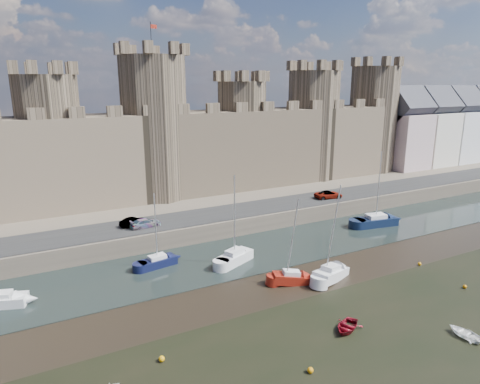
# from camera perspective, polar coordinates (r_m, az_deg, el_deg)

# --- Properties ---
(ground) EXTENTS (160.00, 160.00, 0.00)m
(ground) POSITION_cam_1_polar(r_m,az_deg,el_deg) (35.48, 11.79, -23.41)
(ground) COLOR black
(ground) RESTS_ON ground
(water_channel) EXTENTS (160.00, 12.00, 0.08)m
(water_channel) POSITION_cam_1_polar(r_m,az_deg,el_deg) (53.32, -4.92, -9.36)
(water_channel) COLOR black
(water_channel) RESTS_ON ground
(quay) EXTENTS (160.00, 60.00, 2.50)m
(quay) POSITION_cam_1_polar(r_m,az_deg,el_deg) (85.61, -14.38, 0.40)
(quay) COLOR #4C443A
(quay) RESTS_ON ground
(road) EXTENTS (160.00, 7.00, 0.10)m
(road) POSITION_cam_1_polar(r_m,az_deg,el_deg) (61.16, -8.64, -3.74)
(road) COLOR black
(road) RESTS_ON quay
(castle) EXTENTS (108.50, 11.00, 29.00)m
(castle) POSITION_cam_1_polar(r_m,az_deg,el_deg) (72.02, -13.11, 6.30)
(castle) COLOR #42382B
(castle) RESTS_ON quay
(townhouses) EXTENTS (35.50, 9.05, 18.13)m
(townhouses) POSITION_cam_1_polar(r_m,az_deg,el_deg) (112.82, 25.73, 7.60)
(townhouses) COLOR beige
(townhouses) RESTS_ON quay
(car_1) EXTENTS (3.91, 1.86, 1.24)m
(car_1) POSITION_cam_1_polar(r_m,az_deg,el_deg) (59.74, -13.98, -3.90)
(car_1) COLOR gray
(car_1) RESTS_ON quay
(car_2) EXTENTS (4.38, 2.27, 1.21)m
(car_2) POSITION_cam_1_polar(r_m,az_deg,el_deg) (58.98, -12.49, -4.06)
(car_2) COLOR gray
(car_2) RESTS_ON quay
(car_3) EXTENTS (5.01, 2.82, 1.32)m
(car_3) POSITION_cam_1_polar(r_m,az_deg,el_deg) (73.00, 11.72, -0.34)
(car_3) COLOR gray
(car_3) RESTS_ON quay
(sailboat_0) EXTENTS (5.24, 3.32, 9.14)m
(sailboat_0) POSITION_cam_1_polar(r_m,az_deg,el_deg) (49.50, -29.33, -12.42)
(sailboat_0) COLOR silver
(sailboat_0) RESTS_ON ground
(sailboat_1) EXTENTS (4.75, 2.49, 9.06)m
(sailboat_1) POSITION_cam_1_polar(r_m,az_deg,el_deg) (52.73, -10.95, -9.04)
(sailboat_1) COLOR black
(sailboat_1) RESTS_ON ground
(sailboat_2) EXTENTS (5.45, 3.89, 10.98)m
(sailboat_2) POSITION_cam_1_polar(r_m,az_deg,el_deg) (52.67, -0.72, -8.64)
(sailboat_2) COLOR silver
(sailboat_2) RESTS_ON ground
(sailboat_3) EXTENTS (6.88, 3.63, 11.48)m
(sailboat_3) POSITION_cam_1_polar(r_m,az_deg,el_deg) (68.83, 17.65, -3.66)
(sailboat_3) COLOR black
(sailboat_3) RESTS_ON ground
(sailboat_4) EXTENTS (4.42, 2.86, 9.64)m
(sailboat_4) POSITION_cam_1_polar(r_m,az_deg,el_deg) (48.23, 6.85, -11.24)
(sailboat_4) COLOR maroon
(sailboat_4) RESTS_ON ground
(sailboat_5) EXTENTS (5.43, 3.67, 10.91)m
(sailboat_5) POSITION_cam_1_polar(r_m,az_deg,el_deg) (49.79, 12.01, -10.53)
(sailboat_5) COLOR silver
(sailboat_5) RESTS_ON ground
(dinghy_2) EXTENTS (2.49, 3.17, 0.60)m
(dinghy_2) POSITION_cam_1_polar(r_m,az_deg,el_deg) (43.89, 27.85, -16.39)
(dinghy_2) COLOR white
(dinghy_2) RESTS_ON ground
(dinghy_4) EXTENTS (4.02, 3.68, 0.68)m
(dinghy_4) POSITION_cam_1_polar(r_m,az_deg,el_deg) (41.23, 14.05, -17.03)
(dinghy_4) COLOR maroon
(dinghy_4) RESTS_ON ground
(buoy_1) EXTENTS (0.50, 0.50, 0.50)m
(buoy_1) POSITION_cam_1_polar(r_m,az_deg,el_deg) (37.02, -10.41, -21.04)
(buoy_1) COLOR #D18D09
(buoy_1) RESTS_ON ground
(buoy_3) EXTENTS (0.43, 0.43, 0.43)m
(buoy_3) POSITION_cam_1_polar(r_m,az_deg,el_deg) (56.67, 22.83, -8.83)
(buoy_3) COLOR orange
(buoy_3) RESTS_ON ground
(buoy_4) EXTENTS (0.49, 0.49, 0.49)m
(buoy_4) POSITION_cam_1_polar(r_m,az_deg,el_deg) (35.79, 9.37, -22.40)
(buoy_4) COLOR #C77B08
(buoy_4) RESTS_ON ground
(buoy_5) EXTENTS (0.41, 0.41, 0.41)m
(buoy_5) POSITION_cam_1_polar(r_m,az_deg,el_deg) (52.91, 27.78, -11.11)
(buoy_5) COLOR #C16F08
(buoy_5) RESTS_ON ground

